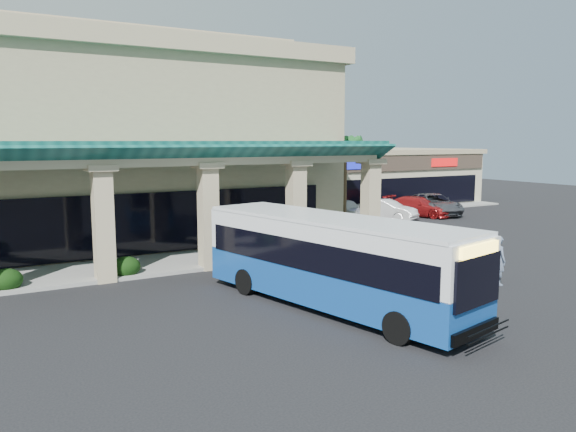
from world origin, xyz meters
TOP-DOWN VIEW (x-y plane):
  - ground at (0.00, 0.00)m, footprint 110.00×110.00m
  - main_building at (-8.00, 16.00)m, footprint 30.80×14.80m
  - arcade at (-8.00, 6.80)m, footprint 30.00×6.20m
  - strip_mall at (18.00, 24.00)m, footprint 22.50×12.50m
  - palm_0 at (8.50, 11.00)m, footprint 2.40×2.40m
  - palm_1 at (9.50, 14.00)m, footprint 2.40×2.40m
  - broadleaf_tree at (7.50, 19.00)m, footprint 2.60×2.60m
  - transit_bus at (-1.54, -2.32)m, footprint 4.94×11.53m
  - pedestrian at (5.93, -3.06)m, footprint 0.59×0.79m
  - car_silver at (11.15, 14.67)m, footprint 2.66×4.90m
  - car_white at (14.05, 13.50)m, footprint 3.18×4.66m
  - car_red at (17.32, 13.78)m, footprint 4.01×5.50m
  - car_gray at (19.01, 13.92)m, footprint 4.11×6.30m

SIDE VIEW (x-z plane):
  - ground at x=0.00m, z-range 0.00..0.00m
  - car_white at x=14.05m, z-range 0.00..1.45m
  - car_red at x=17.32m, z-range 0.00..1.48m
  - car_silver at x=11.15m, z-range 0.00..1.58m
  - car_gray at x=19.01m, z-range 0.00..1.61m
  - pedestrian at x=5.93m, z-range 0.00..1.96m
  - transit_bus at x=-1.54m, z-range 0.00..3.14m
  - broadleaf_tree at x=7.50m, z-range 0.00..4.81m
  - strip_mall at x=18.00m, z-range 0.00..4.90m
  - arcade at x=-8.00m, z-range 0.00..5.70m
  - palm_1 at x=9.50m, z-range 0.00..5.80m
  - palm_0 at x=8.50m, z-range 0.00..6.60m
  - main_building at x=-8.00m, z-range 0.00..11.35m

